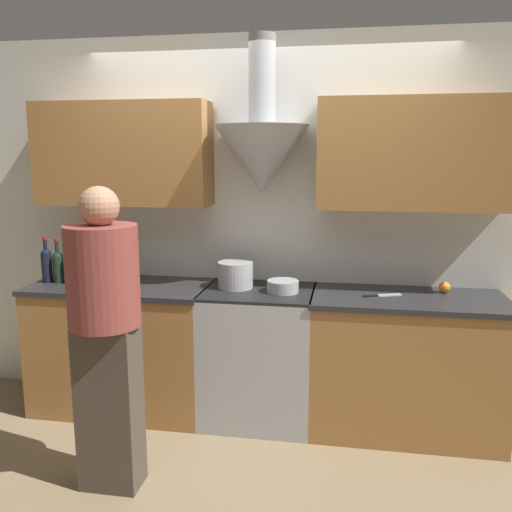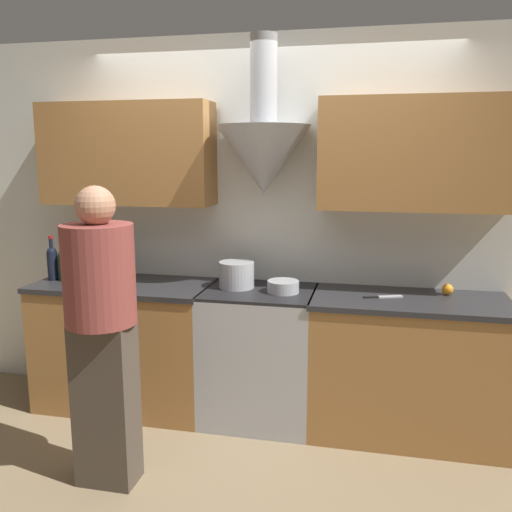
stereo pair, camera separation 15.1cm
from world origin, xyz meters
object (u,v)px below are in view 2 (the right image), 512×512
wine_bottle_0 (52,262)px  person_foreground_left (102,326)px  stove_range (259,354)px  orange_fruit (447,289)px  wine_bottle_3 (89,265)px  wine_bottle_1 (64,263)px  wine_bottle_2 (76,263)px  wine_bottle_4 (102,264)px  stock_pot (237,275)px  mixing_bowl (283,287)px

wine_bottle_0 → person_foreground_left: bearing=-46.1°
stove_range → orange_fruit: (1.21, 0.14, 0.49)m
wine_bottle_3 → stove_range: bearing=1.6°
wine_bottle_0 → orange_fruit: (2.72, 0.16, -0.10)m
wine_bottle_1 → wine_bottle_2: wine_bottle_2 is taller
wine_bottle_4 → person_foreground_left: person_foreground_left is taller
wine_bottle_3 → wine_bottle_0: bearing=178.1°
orange_fruit → wine_bottle_4: bearing=-175.7°
wine_bottle_4 → orange_fruit: 2.33m
orange_fruit → wine_bottle_3: bearing=-175.9°
wine_bottle_2 → orange_fruit: wine_bottle_2 is taller
person_foreground_left → orange_fruit: bearing=29.2°
stock_pot → mixing_bowl: 0.34m
wine_bottle_4 → stove_range: bearing=1.7°
stove_range → person_foreground_left: bearing=-126.2°
wine_bottle_1 → orange_fruit: 2.64m
wine_bottle_0 → mixing_bowl: bearing=-0.0°
person_foreground_left → wine_bottle_2: bearing=126.9°
wine_bottle_0 → wine_bottle_3: size_ratio=1.06×
wine_bottle_3 → mixing_bowl: 1.39m
mixing_bowl → orange_fruit: mixing_bowl is taller
stock_pot → orange_fruit: 1.38m
stove_range → wine_bottle_3: bearing=-178.4°
mixing_bowl → orange_fruit: 1.05m
stock_pot → wine_bottle_3: bearing=-176.1°
wine_bottle_4 → stock_pot: 0.96m
wine_bottle_1 → wine_bottle_3: 0.20m
wine_bottle_2 → wine_bottle_1: bearing=173.8°
stove_range → wine_bottle_1: 1.54m
wine_bottle_3 → person_foreground_left: 1.04m
wine_bottle_0 → stock_pot: 1.35m
wine_bottle_0 → orange_fruit: size_ratio=4.44×
stock_pot → wine_bottle_0: bearing=-177.4°
wine_bottle_0 → wine_bottle_1: bearing=1.3°
stove_range → wine_bottle_3: 1.35m
wine_bottle_4 → orange_fruit: (2.32, 0.17, -0.10)m
wine_bottle_1 → orange_fruit: (2.63, 0.16, -0.09)m
person_foreground_left → wine_bottle_0: bearing=133.9°
orange_fruit → person_foreground_left: size_ratio=0.04×
wine_bottle_1 → wine_bottle_3: bearing=-3.2°
wine_bottle_1 → wine_bottle_4: wine_bottle_4 is taller
wine_bottle_3 → wine_bottle_4: wine_bottle_4 is taller
stock_pot → mixing_bowl: bearing=-10.7°
orange_fruit → person_foreground_left: 2.14m
wine_bottle_1 → wine_bottle_3: size_ratio=1.03×
wine_bottle_3 → orange_fruit: bearing=4.1°
orange_fruit → person_foreground_left: (-1.87, -1.04, -0.05)m
stove_range → wine_bottle_4: bearing=-178.3°
stock_pot → person_foreground_left: (-0.50, -0.94, -0.10)m
wine_bottle_2 → orange_fruit: size_ratio=4.41×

